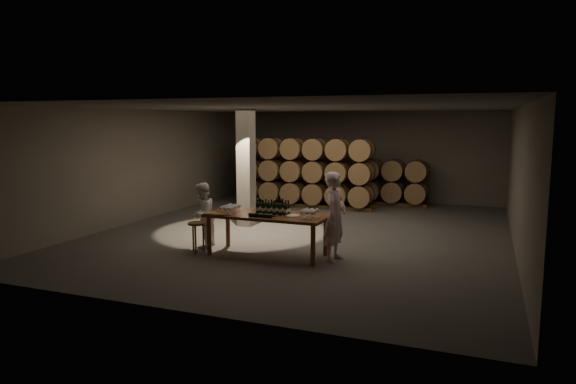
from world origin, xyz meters
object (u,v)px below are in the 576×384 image
at_px(notebook_near, 220,214).
at_px(stool, 197,228).
at_px(person_man, 335,216).
at_px(person_woman, 202,215).
at_px(bottle_cluster, 273,209).
at_px(plate, 292,216).
at_px(tasting_table, 267,219).

relative_size(notebook_near, stool, 0.42).
distance_m(person_man, person_woman, 3.15).
relative_size(bottle_cluster, plate, 2.36).
bearing_deg(person_woman, bottle_cluster, 82.61).
distance_m(bottle_cluster, person_woman, 1.81).
bearing_deg(tasting_table, person_man, 5.41).
height_order(stool, person_man, person_man).
xyz_separation_m(stool, person_man, (3.02, 0.45, 0.38)).
bearing_deg(stool, plate, 8.23).
relative_size(stool, person_woman, 0.45).
distance_m(tasting_table, bottle_cluster, 0.25).
bearing_deg(person_woman, notebook_near, 48.54).
bearing_deg(plate, tasting_table, 179.67).
bearing_deg(bottle_cluster, tasting_table, -152.89).
distance_m(tasting_table, plate, 0.59).
bearing_deg(bottle_cluster, person_man, 3.48).
bearing_deg(bottle_cluster, stool, -167.52).
relative_size(tasting_table, person_woman, 1.75).
bearing_deg(person_woman, person_man, 85.27).
xyz_separation_m(notebook_near, person_man, (2.36, 0.59, 0.01)).
bearing_deg(person_woman, tasting_table, 80.52).
height_order(tasting_table, person_woman, person_woman).
xyz_separation_m(bottle_cluster, person_woman, (-1.79, 0.08, -0.28)).
height_order(notebook_near, person_woman, person_woman).
xyz_separation_m(plate, person_man, (0.89, 0.14, 0.02)).
xyz_separation_m(bottle_cluster, stool, (-1.66, -0.37, -0.48)).
xyz_separation_m(tasting_table, person_man, (1.47, 0.14, 0.13)).
relative_size(bottle_cluster, person_woman, 0.49).
bearing_deg(notebook_near, person_man, -0.04).
xyz_separation_m(tasting_table, person_woman, (-1.68, 0.14, -0.05)).
xyz_separation_m(tasting_table, stool, (-1.55, -0.31, -0.25)).
bearing_deg(stool, notebook_near, -11.94).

